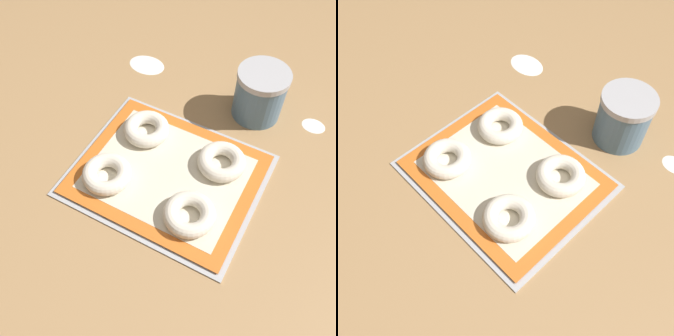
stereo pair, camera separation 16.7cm
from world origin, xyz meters
The scene contains 10 objects.
ground_plane centered at (0.00, 0.00, 0.00)m, with size 2.80×2.80×0.00m, color #A87F51.
baking_tray centered at (0.02, 0.00, 0.00)m, with size 0.44×0.36×0.01m.
baking_mat centered at (0.02, 0.00, 0.01)m, with size 0.42×0.34×0.00m.
bagel_front_left centered at (-0.10, -0.08, 0.03)m, with size 0.12×0.12×0.04m.
bagel_front_right centered at (0.12, -0.08, 0.03)m, with size 0.12×0.12×0.04m.
bagel_back_left centered at (-0.09, 0.08, 0.03)m, with size 0.12×0.12×0.04m.
bagel_back_right centered at (0.12, 0.08, 0.03)m, with size 0.12×0.12×0.04m.
flour_canister centered at (0.13, 0.30, 0.07)m, with size 0.13×0.13×0.14m.
flour_patch_near centered at (0.28, 0.32, 0.00)m, with size 0.06×0.05×0.00m.
flour_patch_far centered at (-0.23, 0.33, 0.00)m, with size 0.11×0.08×0.00m.
Camera 2 is at (0.40, -0.37, 0.79)m, focal length 42.00 mm.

